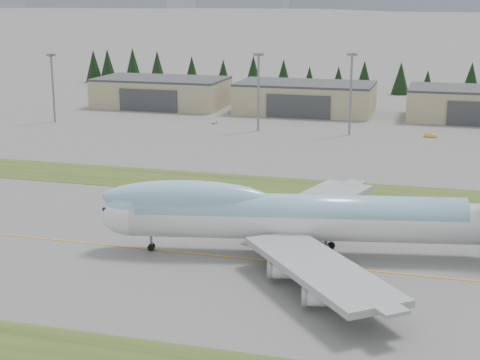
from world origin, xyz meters
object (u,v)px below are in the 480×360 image
(boeing_747_freighter, at_px, (301,216))
(service_vehicle_b, at_px, (430,137))
(service_vehicle_a, at_px, (215,123))
(hangar_center, at_px, (305,98))
(hangar_left, at_px, (161,92))

(boeing_747_freighter, bearing_deg, service_vehicle_b, 69.74)
(boeing_747_freighter, distance_m, service_vehicle_a, 126.18)
(boeing_747_freighter, height_order, hangar_center, boeing_747_freighter)
(hangar_left, xyz_separation_m, hangar_center, (55.00, 0.00, 0.00))
(boeing_747_freighter, relative_size, hangar_center, 1.58)
(hangar_left, xyz_separation_m, service_vehicle_a, (30.61, -30.38, -5.39))
(hangar_center, bearing_deg, boeing_747_freighter, -79.54)
(boeing_747_freighter, xyz_separation_m, service_vehicle_b, (17.82, 109.90, -6.56))
(boeing_747_freighter, bearing_deg, hangar_left, 108.32)
(hangar_center, height_order, service_vehicle_a, hangar_center)
(boeing_747_freighter, height_order, service_vehicle_a, boeing_747_freighter)
(hangar_center, relative_size, service_vehicle_b, 12.15)
(service_vehicle_a, xyz_separation_m, service_vehicle_b, (69.08, -5.21, 0.00))
(service_vehicle_b, bearing_deg, hangar_center, 52.72)
(hangar_center, height_order, service_vehicle_b, hangar_center)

